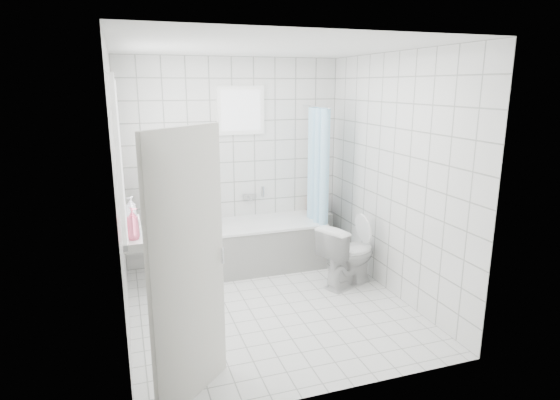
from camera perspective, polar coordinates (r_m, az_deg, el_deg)
name	(u,v)px	position (r m, az deg, el deg)	size (l,w,h in m)	color
ground	(269,306)	(5.04, -1.30, -12.82)	(3.00, 3.00, 0.00)	white
ceiling	(268,47)	(4.51, -1.49, 18.17)	(3.00, 3.00, 0.00)	white
wall_back	(234,162)	(6.03, -5.67, 4.62)	(2.80, 0.02, 2.60)	white
wall_front	(334,228)	(3.25, 6.56, -3.45)	(2.80, 0.02, 2.60)	white
wall_left	(119,196)	(4.40, -19.06, 0.49)	(0.02, 3.00, 2.60)	white
wall_right	(393,177)	(5.19, 13.56, 2.79)	(0.02, 3.00, 2.60)	white
window_left	(121,157)	(4.64, -18.81, 4.94)	(0.01, 0.90, 1.40)	white
window_back	(241,111)	(5.94, -4.77, 10.82)	(0.50, 0.01, 0.50)	white
window_sill	(132,232)	(4.81, -17.59, -3.76)	(0.18, 1.02, 0.08)	white
door	(189,270)	(3.36, -11.09, -8.42)	(0.04, 0.80, 2.00)	silver
bathtub	(249,245)	(5.94, -3.79, -5.53)	(1.85, 0.77, 0.58)	white
partition_wall	(167,218)	(5.60, -13.56, -2.20)	(0.15, 0.85, 1.50)	white
tiled_ledge	(315,233)	(6.49, 4.35, -3.99)	(0.40, 0.24, 0.55)	white
toilet	(348,255)	(5.46, 8.32, -6.60)	(0.41, 0.72, 0.73)	white
curtain_rod	(315,107)	(5.87, 4.33, 11.28)	(0.02, 0.02, 0.80)	silver
shower_curtain	(318,180)	(5.86, 4.67, 2.39)	(0.14, 0.48, 1.78)	#56C3FF
tub_faucet	(249,196)	(6.12, -3.78, 0.50)	(0.18, 0.06, 0.06)	silver
sill_bottles	(132,218)	(4.69, -17.58, -2.15)	(0.18, 0.74, 0.29)	silver
ledge_bottles	(316,206)	(6.36, 4.46, -0.68)	(0.20, 0.18, 0.26)	#1B1EDF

